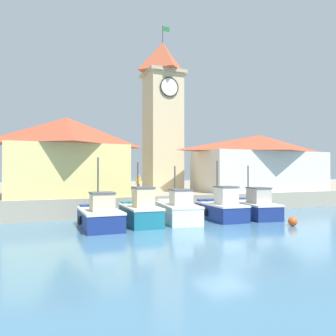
{
  "coord_description": "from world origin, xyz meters",
  "views": [
    {
      "loc": [
        -8.85,
        -14.03,
        3.17
      ],
      "look_at": [
        1.35,
        10.28,
        3.5
      ],
      "focal_mm": 35.0,
      "sensor_mm": 36.0,
      "label": 1
    }
  ],
  "objects_px": {
    "fishing_boat_mid_left": "(221,209)",
    "clock_tower": "(163,112)",
    "fishing_boat_center": "(253,207)",
    "warehouse_left": "(67,155)",
    "mooring_buoy": "(293,221)",
    "fishing_boat_far_left": "(100,216)",
    "fishing_boat_left_outer": "(140,212)",
    "fishing_boat_left_inner": "(177,210)",
    "warehouse_right": "(260,162)",
    "dock_worker_near_tower": "(138,184)"
  },
  "relations": [
    {
      "from": "fishing_boat_mid_left",
      "to": "clock_tower",
      "type": "bearing_deg",
      "value": 90.89
    },
    {
      "from": "fishing_boat_center",
      "to": "warehouse_left",
      "type": "relative_size",
      "value": 0.61
    },
    {
      "from": "warehouse_left",
      "to": "mooring_buoy",
      "type": "height_order",
      "value": "warehouse_left"
    },
    {
      "from": "fishing_boat_center",
      "to": "mooring_buoy",
      "type": "relative_size",
      "value": 10.1
    },
    {
      "from": "warehouse_left",
      "to": "clock_tower",
      "type": "bearing_deg",
      "value": 18.21
    },
    {
      "from": "clock_tower",
      "to": "fishing_boat_far_left",
      "type": "bearing_deg",
      "value": -127.68
    },
    {
      "from": "fishing_boat_far_left",
      "to": "warehouse_left",
      "type": "height_order",
      "value": "warehouse_left"
    },
    {
      "from": "fishing_boat_center",
      "to": "warehouse_left",
      "type": "xyz_separation_m",
      "value": [
        -11.93,
        6.92,
        3.73
      ]
    },
    {
      "from": "fishing_boat_left_outer",
      "to": "fishing_boat_mid_left",
      "type": "height_order",
      "value": "fishing_boat_mid_left"
    },
    {
      "from": "clock_tower",
      "to": "mooring_buoy",
      "type": "height_order",
      "value": "clock_tower"
    },
    {
      "from": "fishing_boat_left_inner",
      "to": "mooring_buoy",
      "type": "bearing_deg",
      "value": -37.57
    },
    {
      "from": "fishing_boat_mid_left",
      "to": "warehouse_right",
      "type": "xyz_separation_m",
      "value": [
        8.43,
        6.61,
        3.37
      ]
    },
    {
      "from": "fishing_boat_center",
      "to": "clock_tower",
      "type": "xyz_separation_m",
      "value": [
        -2.87,
        9.9,
        8.18
      ]
    },
    {
      "from": "warehouse_right",
      "to": "fishing_boat_left_inner",
      "type": "bearing_deg",
      "value": -151.69
    },
    {
      "from": "fishing_boat_left_inner",
      "to": "warehouse_right",
      "type": "bearing_deg",
      "value": 28.31
    },
    {
      "from": "warehouse_right",
      "to": "mooring_buoy",
      "type": "distance_m",
      "value": 12.57
    },
    {
      "from": "mooring_buoy",
      "to": "fishing_boat_left_inner",
      "type": "bearing_deg",
      "value": 142.43
    },
    {
      "from": "fishing_boat_mid_left",
      "to": "clock_tower",
      "type": "height_order",
      "value": "clock_tower"
    },
    {
      "from": "fishing_boat_center",
      "to": "warehouse_right",
      "type": "xyz_separation_m",
      "value": [
        5.72,
        6.41,
        3.4
      ]
    },
    {
      "from": "fishing_boat_mid_left",
      "to": "dock_worker_near_tower",
      "type": "bearing_deg",
      "value": 128.06
    },
    {
      "from": "fishing_boat_left_outer",
      "to": "fishing_boat_left_inner",
      "type": "height_order",
      "value": "fishing_boat_left_outer"
    },
    {
      "from": "fishing_boat_left_outer",
      "to": "warehouse_right",
      "type": "distance_m",
      "value": 15.82
    },
    {
      "from": "fishing_boat_left_outer",
      "to": "fishing_boat_center",
      "type": "relative_size",
      "value": 0.81
    },
    {
      "from": "fishing_boat_far_left",
      "to": "warehouse_left",
      "type": "xyz_separation_m",
      "value": [
        -1.11,
        7.31,
        3.74
      ]
    },
    {
      "from": "fishing_boat_left_inner",
      "to": "mooring_buoy",
      "type": "distance_m",
      "value": 6.97
    },
    {
      "from": "fishing_boat_center",
      "to": "fishing_boat_left_inner",
      "type": "bearing_deg",
      "value": 177.48
    },
    {
      "from": "fishing_boat_left_inner",
      "to": "clock_tower",
      "type": "distance_m",
      "value": 12.96
    },
    {
      "from": "fishing_boat_left_outer",
      "to": "fishing_boat_left_inner",
      "type": "relative_size",
      "value": 0.85
    },
    {
      "from": "fishing_boat_left_outer",
      "to": "mooring_buoy",
      "type": "bearing_deg",
      "value": -25.74
    },
    {
      "from": "fishing_boat_center",
      "to": "mooring_buoy",
      "type": "height_order",
      "value": "fishing_boat_center"
    },
    {
      "from": "fishing_boat_left_outer",
      "to": "warehouse_left",
      "type": "distance_m",
      "value": 8.68
    },
    {
      "from": "fishing_boat_mid_left",
      "to": "fishing_boat_left_inner",
      "type": "bearing_deg",
      "value": 171.42
    },
    {
      "from": "dock_worker_near_tower",
      "to": "fishing_boat_center",
      "type": "bearing_deg",
      "value": -36.5
    },
    {
      "from": "warehouse_right",
      "to": "fishing_boat_mid_left",
      "type": "bearing_deg",
      "value": -141.91
    },
    {
      "from": "warehouse_right",
      "to": "mooring_buoy",
      "type": "xyz_separation_m",
      "value": [
        -5.92,
        -10.4,
        -3.85
      ]
    },
    {
      "from": "fishing_boat_center",
      "to": "warehouse_left",
      "type": "height_order",
      "value": "warehouse_left"
    },
    {
      "from": "mooring_buoy",
      "to": "warehouse_right",
      "type": "bearing_deg",
      "value": 60.36
    },
    {
      "from": "fishing_boat_left_outer",
      "to": "fishing_boat_left_inner",
      "type": "distance_m",
      "value": 2.63
    },
    {
      "from": "fishing_boat_mid_left",
      "to": "dock_worker_near_tower",
      "type": "xyz_separation_m",
      "value": [
        -4.12,
        5.26,
        1.5
      ]
    },
    {
      "from": "fishing_boat_left_outer",
      "to": "dock_worker_near_tower",
      "type": "xyz_separation_m",
      "value": [
        1.49,
        5.13,
        1.48
      ]
    },
    {
      "from": "fishing_boat_far_left",
      "to": "warehouse_right",
      "type": "bearing_deg",
      "value": 22.35
    },
    {
      "from": "fishing_boat_center",
      "to": "dock_worker_near_tower",
      "type": "xyz_separation_m",
      "value": [
        -6.83,
        5.06,
        1.53
      ]
    },
    {
      "from": "mooring_buoy",
      "to": "dock_worker_near_tower",
      "type": "bearing_deg",
      "value": 126.25
    },
    {
      "from": "fishing_boat_center",
      "to": "dock_worker_near_tower",
      "type": "distance_m",
      "value": 8.64
    },
    {
      "from": "fishing_boat_left_outer",
      "to": "warehouse_right",
      "type": "bearing_deg",
      "value": 24.77
    },
    {
      "from": "fishing_boat_left_inner",
      "to": "fishing_boat_far_left",
      "type": "bearing_deg",
      "value": -172.83
    },
    {
      "from": "fishing_boat_left_outer",
      "to": "fishing_boat_left_inner",
      "type": "xyz_separation_m",
      "value": [
        2.61,
        0.32,
        -0.04
      ]
    },
    {
      "from": "fishing_boat_center",
      "to": "clock_tower",
      "type": "relative_size",
      "value": 0.34
    },
    {
      "from": "fishing_boat_center",
      "to": "clock_tower",
      "type": "height_order",
      "value": "clock_tower"
    },
    {
      "from": "fishing_boat_far_left",
      "to": "clock_tower",
      "type": "relative_size",
      "value": 0.28
    }
  ]
}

